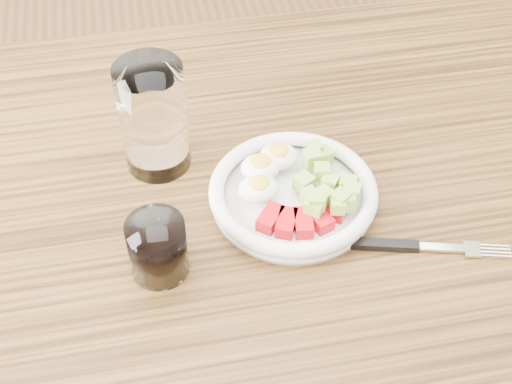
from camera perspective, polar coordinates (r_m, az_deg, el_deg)
The scene contains 5 objects.
dining_table at distance 0.99m, azimuth 0.68°, elevation -5.52°, with size 1.50×0.90×0.77m.
bowl at distance 0.92m, azimuth 2.93°, elevation 0.04°, with size 0.22×0.22×0.05m.
fork at distance 0.89m, azimuth 11.50°, elevation -4.23°, with size 0.21×0.07×0.01m.
water_glass at distance 0.94m, azimuth -8.21°, elevation 5.90°, with size 0.09×0.09×0.16m, color white.
coffee_glass at distance 0.84m, azimuth -7.87°, elevation -4.46°, with size 0.07×0.07×0.08m.
Camera 1 is at (-0.13, -0.60, 1.45)m, focal length 50.00 mm.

